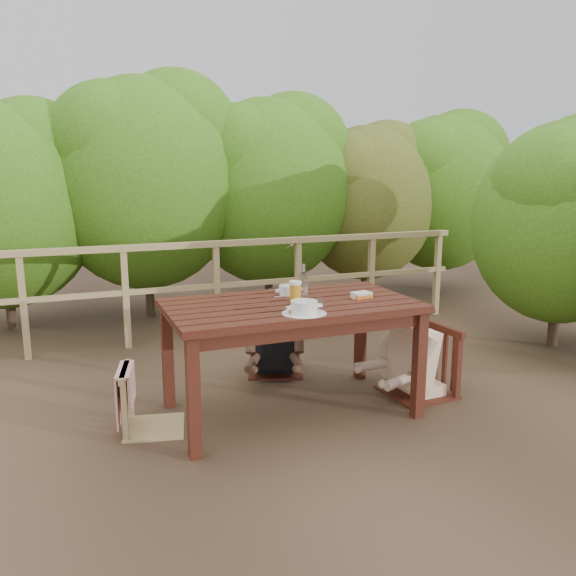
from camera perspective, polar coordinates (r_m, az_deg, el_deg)
name	(u,v)px	position (r m, az deg, el deg)	size (l,w,h in m)	color
ground	(291,411)	(4.27, 0.26, -12.04)	(60.00, 60.00, 0.00)	brown
table	(291,359)	(4.13, 0.26, -6.99)	(1.72, 0.97, 0.79)	#38160D
chair_left	(152,371)	(3.96, -13.26, -7.95)	(0.41, 0.41, 0.82)	tan
chair_far	(275,320)	(4.91, -1.28, -3.18)	(0.46, 0.46, 0.92)	#38160D
chair_right	(419,332)	(4.53, 12.81, -4.21)	(0.50, 0.50, 1.00)	#38160D
woman	(274,306)	(4.90, -1.37, -1.77)	(0.47, 0.57, 1.16)	black
diner_right	(423,318)	(4.52, 13.19, -2.89)	(0.49, 0.60, 1.21)	beige
railing	(217,290)	(5.94, -7.04, -0.21)	(5.60, 0.10, 1.01)	tan
hedge_row	(220,153)	(7.08, -6.70, 13.07)	(6.60, 1.60, 3.80)	#376416
soup_near	(304,308)	(3.70, 1.61, -2.01)	(0.29, 0.29, 0.10)	white
soup_far	(289,291)	(4.25, 0.11, -0.29)	(0.25, 0.25, 0.08)	white
bread_roll	(297,308)	(3.73, 0.94, -2.03)	(0.13, 0.10, 0.08)	#A87836
beer_glass	(295,293)	(4.00, 0.73, -0.48)	(0.08, 0.08, 0.16)	orange
bottle	(303,282)	(4.14, 1.51, 0.61)	(0.06, 0.06, 0.26)	silver
tumbler	(319,305)	(3.84, 3.08, -1.64)	(0.07, 0.07, 0.08)	white
butter_tub	(361,296)	(4.17, 7.25, -0.80)	(0.13, 0.10, 0.06)	white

